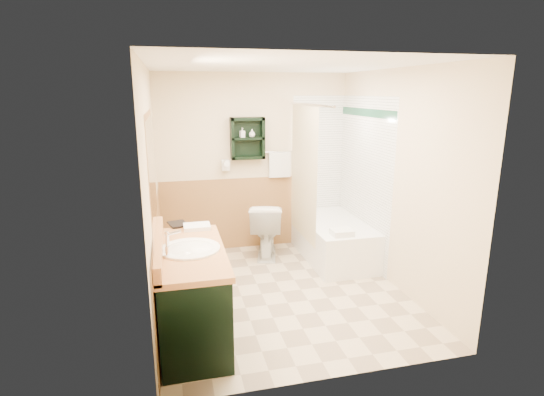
{
  "coord_description": "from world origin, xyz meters",
  "views": [
    {
      "loc": [
        -1.12,
        -4.15,
        2.15
      ],
      "look_at": [
        -0.06,
        0.2,
        1.03
      ],
      "focal_mm": 28.0,
      "sensor_mm": 36.0,
      "label": 1
    }
  ],
  "objects": [
    {
      "name": "mirror_glass",
      "position": [
        -1.27,
        -0.55,
        1.5
      ],
      "size": [
        1.2,
        1.2,
        0.9
      ],
      "primitive_type": null,
      "color": "white",
      "rests_on": "left_wall"
    },
    {
      "name": "vanity_book",
      "position": [
        -1.16,
        0.05,
        0.95
      ],
      "size": [
        0.17,
        0.06,
        0.23
      ],
      "primitive_type": "imported",
      "rotation": [
        0.0,
        0.0,
        0.25
      ],
      "color": "black",
      "rests_on": "vanity"
    },
    {
      "name": "tile_accent",
      "position": [
        1.27,
        0.75,
        1.9
      ],
      "size": [
        1.5,
        1.5,
        0.1
      ],
      "primitive_type": null,
      "color": "#13452E",
      "rests_on": "right_wall"
    },
    {
      "name": "soap_bottle_a",
      "position": [
        -0.17,
        1.4,
        1.59
      ],
      "size": [
        0.09,
        0.14,
        0.06
      ],
      "primitive_type": "imported",
      "rotation": [
        0.0,
        0.0,
        0.3
      ],
      "color": "white",
      "rests_on": "wall_shelf"
    },
    {
      "name": "wainscot_back",
      "position": [
        0.0,
        1.49,
        0.5
      ],
      "size": [
        2.58,
        2.58,
        1.0
      ],
      "primitive_type": null,
      "color": "#A97444",
      "rests_on": "back_wall"
    },
    {
      "name": "wall_shelf",
      "position": [
        -0.1,
        1.41,
        1.55
      ],
      "size": [
        0.45,
        0.15,
        0.55
      ],
      "primitive_type": "cube",
      "color": "black",
      "rests_on": "back_wall"
    },
    {
      "name": "bathtub",
      "position": [
        0.93,
        0.84,
        0.25
      ],
      "size": [
        0.76,
        1.5,
        0.51
      ],
      "primitive_type": "cube",
      "color": "white",
      "rests_on": "ground"
    },
    {
      "name": "shower_curtain",
      "position": [
        0.53,
        0.92,
        1.15
      ],
      "size": [
        1.05,
        1.05,
        1.7
      ],
      "primitive_type": null,
      "color": "beige",
      "rests_on": "curtain_rod"
    },
    {
      "name": "left_wall",
      "position": [
        -1.32,
        0.0,
        1.2
      ],
      "size": [
        0.04,
        3.0,
        2.4
      ],
      "primitive_type": "cube",
      "color": "#F3E6BE",
      "rests_on": "ground"
    },
    {
      "name": "tile_right",
      "position": [
        1.28,
        0.75,
        1.05
      ],
      "size": [
        1.5,
        1.5,
        2.1
      ],
      "primitive_type": null,
      "color": "white",
      "rests_on": "right_wall"
    },
    {
      "name": "tub_towel",
      "position": [
        0.8,
        0.26,
        0.54
      ],
      "size": [
        0.25,
        0.21,
        0.07
      ],
      "primitive_type": "cube",
      "color": "silver",
      "rests_on": "bathtub"
    },
    {
      "name": "soap_bottle_b",
      "position": [
        -0.04,
        1.4,
        1.61
      ],
      "size": [
        0.11,
        0.13,
        0.08
      ],
      "primitive_type": "imported",
      "rotation": [
        0.0,
        0.0,
        -0.36
      ],
      "color": "white",
      "rests_on": "wall_shelf"
    },
    {
      "name": "mirror_frame",
      "position": [
        -1.27,
        -0.55,
        1.5
      ],
      "size": [
        1.3,
        1.3,
        1.0
      ],
      "primitive_type": null,
      "color": "olive",
      "rests_on": "left_wall"
    },
    {
      "name": "vanity",
      "position": [
        -0.99,
        -0.65,
        0.42
      ],
      "size": [
        0.59,
        1.31,
        0.83
      ],
      "primitive_type": "cube",
      "color": "black",
      "rests_on": "ground"
    },
    {
      "name": "hair_dryer",
      "position": [
        -0.4,
        1.43,
        1.2
      ],
      "size": [
        0.1,
        0.24,
        0.18
      ],
      "primitive_type": null,
      "color": "white",
      "rests_on": "back_wall"
    },
    {
      "name": "back_wall",
      "position": [
        0.0,
        1.52,
        1.2
      ],
      "size": [
        2.6,
        0.04,
        2.4
      ],
      "primitive_type": "cube",
      "color": "#F3E6BE",
      "rests_on": "ground"
    },
    {
      "name": "ceiling",
      "position": [
        0.0,
        0.0,
        2.42
      ],
      "size": [
        2.6,
        3.0,
        0.04
      ],
      "primitive_type": "cube",
      "color": "white",
      "rests_on": "back_wall"
    },
    {
      "name": "counter_towel",
      "position": [
        -0.89,
        -0.08,
        0.85
      ],
      "size": [
        0.26,
        0.2,
        0.04
      ],
      "primitive_type": "cube",
      "color": "silver",
      "rests_on": "vanity"
    },
    {
      "name": "tile_back",
      "position": [
        1.03,
        1.48,
        1.05
      ],
      "size": [
        0.95,
        0.95,
        2.1
      ],
      "primitive_type": null,
      "color": "white",
      "rests_on": "back_wall"
    },
    {
      "name": "wainscot_left",
      "position": [
        -1.29,
        0.0,
        0.5
      ],
      "size": [
        2.98,
        2.98,
        1.0
      ],
      "primitive_type": null,
      "color": "#A97444",
      "rests_on": "left_wall"
    },
    {
      "name": "curtain_rod",
      "position": [
        0.53,
        0.75,
        2.0
      ],
      "size": [
        0.03,
        1.6,
        0.03
      ],
      "primitive_type": "cylinder",
      "rotation": [
        1.57,
        0.0,
        0.0
      ],
      "color": "silver",
      "rests_on": "back_wall"
    },
    {
      "name": "toilet",
      "position": [
        0.08,
        1.11,
        0.36
      ],
      "size": [
        0.59,
        0.82,
        0.73
      ],
      "primitive_type": "imported",
      "rotation": [
        0.0,
        0.0,
        2.89
      ],
      "color": "white",
      "rests_on": "ground"
    },
    {
      "name": "towel_bar",
      "position": [
        0.35,
        1.45,
        1.35
      ],
      "size": [
        0.4,
        0.06,
        0.4
      ],
      "primitive_type": null,
      "color": "silver",
      "rests_on": "back_wall"
    },
    {
      "name": "right_wall",
      "position": [
        1.32,
        0.0,
        1.2
      ],
      "size": [
        0.04,
        3.0,
        2.4
      ],
      "primitive_type": "cube",
      "color": "#F3E6BE",
      "rests_on": "ground"
    },
    {
      "name": "floor",
      "position": [
        0.0,
        0.0,
        0.0
      ],
      "size": [
        3.0,
        3.0,
        0.0
      ],
      "primitive_type": "plane",
      "color": "beige",
      "rests_on": "ground"
    }
  ]
}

